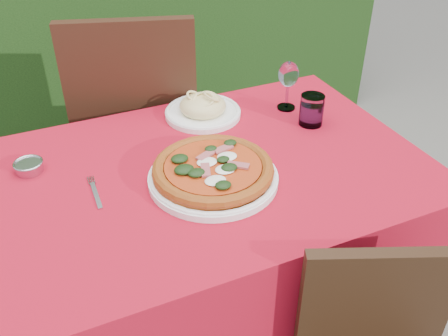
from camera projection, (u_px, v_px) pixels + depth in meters
name	position (u px, v px, depth m)	size (l,w,h in m)	color
ground	(214.00, 328.00, 1.89)	(60.00, 60.00, 0.00)	slate
dining_table	(212.00, 206.00, 1.55)	(1.26, 0.86, 0.75)	#472B16
chair_far	(137.00, 120.00, 2.00)	(0.59, 0.59, 1.04)	black
pizza_plate	(213.00, 172.00, 1.39)	(0.37, 0.37, 0.07)	white
pasta_plate	(203.00, 109.00, 1.71)	(0.26, 0.26, 0.07)	white
water_glass	(311.00, 111.00, 1.65)	(0.08, 0.08, 0.10)	silver
wine_glass	(288.00, 76.00, 1.70)	(0.07, 0.07, 0.17)	white
fork	(96.00, 195.00, 1.35)	(0.02, 0.17, 0.00)	silver
steel_ramekin	(29.00, 167.00, 1.44)	(0.08, 0.08, 0.03)	#B6B6BD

